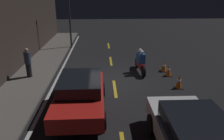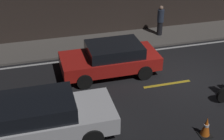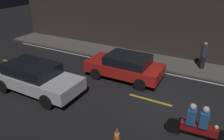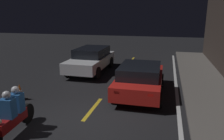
{
  "view_description": "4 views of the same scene",
  "coord_description": "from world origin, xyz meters",
  "px_view_note": "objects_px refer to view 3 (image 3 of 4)",
  "views": [
    {
      "loc": [
        -10.66,
        0.61,
        4.42
      ],
      "look_at": [
        -1.53,
        0.16,
        1.15
      ],
      "focal_mm": 35.0,
      "sensor_mm": 36.0,
      "label": 1
    },
    {
      "loc": [
        -5.93,
        -9.62,
        6.69
      ],
      "look_at": [
        -3.37,
        -0.27,
        1.16
      ],
      "focal_mm": 50.0,
      "sensor_mm": 36.0,
      "label": 2
    },
    {
      "loc": [
        1.45,
        -8.17,
        5.42
      ],
      "look_at": [
        -3.02,
        0.13,
        1.0
      ],
      "focal_mm": 35.0,
      "sensor_mm": 36.0,
      "label": 3
    },
    {
      "loc": [
        5.98,
        2.5,
        3.38
      ],
      "look_at": [
        -3.2,
        0.17,
        0.93
      ],
      "focal_mm": 35.0,
      "sensor_mm": 36.0,
      "label": 4
    }
  ],
  "objects_px": {
    "taxi_red": "(125,66)",
    "traffic_cone_near": "(117,136)",
    "motorcycle": "(198,124)",
    "pedestrian": "(204,55)",
    "sedan_white": "(35,77)"
  },
  "relations": [
    {
      "from": "taxi_red",
      "to": "traffic_cone_near",
      "type": "height_order",
      "value": "taxi_red"
    },
    {
      "from": "motorcycle",
      "to": "traffic_cone_near",
      "type": "xyz_separation_m",
      "value": [
        -2.3,
        -1.49,
        -0.31
      ]
    },
    {
      "from": "taxi_red",
      "to": "motorcycle",
      "type": "bearing_deg",
      "value": 143.1
    },
    {
      "from": "pedestrian",
      "to": "taxi_red",
      "type": "bearing_deg",
      "value": -138.82
    },
    {
      "from": "sedan_white",
      "to": "taxi_red",
      "type": "height_order",
      "value": "sedan_white"
    },
    {
      "from": "sedan_white",
      "to": "motorcycle",
      "type": "xyz_separation_m",
      "value": [
        7.27,
        0.22,
        -0.12
      ]
    },
    {
      "from": "traffic_cone_near",
      "to": "sedan_white",
      "type": "bearing_deg",
      "value": 165.64
    },
    {
      "from": "traffic_cone_near",
      "to": "taxi_red",
      "type": "bearing_deg",
      "value": 112.02
    },
    {
      "from": "motorcycle",
      "to": "taxi_red",
      "type": "bearing_deg",
      "value": 138.92
    },
    {
      "from": "sedan_white",
      "to": "pedestrian",
      "type": "height_order",
      "value": "pedestrian"
    },
    {
      "from": "motorcycle",
      "to": "pedestrian",
      "type": "relative_size",
      "value": 1.4
    },
    {
      "from": "traffic_cone_near",
      "to": "pedestrian",
      "type": "relative_size",
      "value": 0.44
    },
    {
      "from": "traffic_cone_near",
      "to": "pedestrian",
      "type": "height_order",
      "value": "pedestrian"
    },
    {
      "from": "sedan_white",
      "to": "pedestrian",
      "type": "distance_m",
      "value": 9.17
    },
    {
      "from": "taxi_red",
      "to": "pedestrian",
      "type": "bearing_deg",
      "value": -139.15
    }
  ]
}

